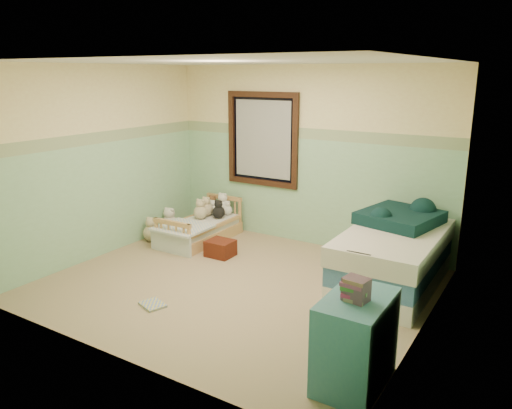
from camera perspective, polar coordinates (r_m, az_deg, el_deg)
The scene contains 30 objects.
floor at distance 5.87m, azimuth -2.39°, elevation -9.25°, with size 4.20×3.60×0.02m, color #837158.
ceiling at distance 5.36m, azimuth -2.69°, elevation 16.18°, with size 4.20×3.60×0.02m, color silver.
wall_back at distance 7.01m, azimuth 5.82°, elevation 5.47°, with size 4.20×0.04×2.50m, color beige.
wall_front at distance 4.16m, azimuth -16.64°, elevation -1.63°, with size 4.20×0.04×2.50m, color beige.
wall_left at distance 6.86m, azimuth -17.23°, elevation 4.68°, with size 0.04×3.60×2.50m, color beige.
wall_right at distance 4.66m, azimuth 19.36°, elevation -0.12°, with size 0.04×3.60×2.50m, color beige.
wainscot_mint at distance 7.09m, azimuth 5.66°, elevation 1.47°, with size 4.20×0.01×1.50m, color #84B687.
border_strip at distance 6.95m, azimuth 5.84°, elevation 8.10°, with size 4.20×0.01×0.15m, color #426247.
window_frame at distance 7.28m, azimuth 0.73°, elevation 7.48°, with size 1.16×0.06×1.36m, color black.
window_blinds at distance 7.28m, azimuth 0.77°, elevation 7.49°, with size 0.92×0.01×1.12m, color #B2B2AF.
toddler_bed_frame at distance 7.36m, azimuth -6.37°, elevation -3.46°, with size 0.64×1.28×0.16m, color olive.
toddler_mattress at distance 7.32m, azimuth -6.40°, elevation -2.40°, with size 0.59×1.23×0.12m, color silver.
patchwork_quilt at distance 7.00m, azimuth -8.43°, elevation -2.63°, with size 0.70×0.64×0.03m, color #8AA7DA.
plush_bed_brown at distance 7.74m, azimuth -5.03°, elevation -0.23°, with size 0.18×0.18×0.18m, color brown.
plush_bed_white at distance 7.62m, azimuth -3.83°, elevation -0.29°, with size 0.22×0.22×0.22m, color silver.
plush_bed_tan at distance 7.54m, azimuth -5.73°, elevation -0.58°, with size 0.20×0.20×0.20m, color #C5B48C.
plush_bed_dark at distance 7.41m, azimuth -4.31°, elevation -0.88°, with size 0.19×0.19×0.19m, color black.
plush_floor_cream at distance 7.75m, azimuth -9.88°, elevation -2.25°, with size 0.27×0.27×0.27m, color silver.
plush_floor_tan at distance 7.42m, azimuth -11.89°, elevation -3.22°, with size 0.24×0.24×0.24m, color #C5B48C.
twin_bed_frame at distance 6.04m, azimuth 15.42°, elevation -7.84°, with size 0.94×1.88×0.22m, color white.
twin_boxspring at distance 5.96m, azimuth 15.56°, elevation -5.89°, with size 0.94×1.88×0.22m, color #2C4C89.
twin_mattress at distance 5.89m, azimuth 15.71°, elevation -3.88°, with size 0.98×1.92×0.22m, color beige.
teal_blanket at distance 6.12m, azimuth 16.18°, elevation -1.43°, with size 0.80×0.85×0.14m, color black.
dresser at distance 4.08m, azimuth 11.34°, elevation -15.12°, with size 0.46×0.73×0.73m, color teal.
book_stack at distance 3.83m, azimuth 11.42°, elevation -9.52°, with size 0.18×0.14×0.18m, color brown.
red_pillow at distance 6.71m, azimuth -4.10°, elevation -5.02°, with size 0.35×0.30×0.22m, color maroon.
floor_book at distance 5.47m, azimuth -11.78°, elevation -11.17°, with size 0.27×0.21×0.02m, color yellow.
extra_plush_0 at distance 7.58m, azimuth -3.32°, elevation -0.65°, with size 0.15×0.15×0.15m, color silver.
extra_plush_1 at distance 7.62m, azimuth -4.97°, elevation -0.59°, with size 0.15×0.15×0.15m, color silver.
extra_plush_2 at distance 7.40m, azimuth -6.39°, elevation -0.89°, with size 0.20×0.20×0.20m, color #C5B48C.
Camera 1 is at (3.03, -4.42, 2.39)m, focal length 34.87 mm.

